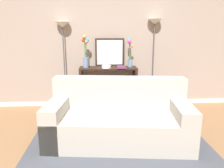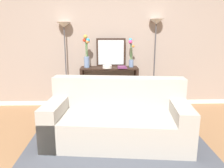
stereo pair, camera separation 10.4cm
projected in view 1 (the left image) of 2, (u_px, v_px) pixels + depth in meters
The scene contains 13 objects.
ground_plane at pixel (119, 168), 2.61m from camera, with size 16.00×16.00×0.02m, color #936B47.
back_wall at pixel (109, 43), 4.61m from camera, with size 12.00×0.15×2.64m.
area_rug at pixel (119, 144), 3.12m from camera, with size 2.50×1.92×0.01m.
couch at pixel (119, 119), 3.21m from camera, with size 2.06×1.12×0.88m.
console_table at pixel (108, 81), 4.47m from camera, with size 1.13×0.37×0.86m.
floor_lamp_left at pixel (63, 41), 4.37m from camera, with size 0.28×0.28×1.73m.
floor_lamp_right at pixel (154, 39), 4.46m from camera, with size 0.28×0.28×1.79m.
wall_mirror at pixel (110, 52), 4.50m from camera, with size 0.59×0.02×0.56m.
vase_tall_flowers at pixel (86, 53), 4.31m from camera, with size 0.14×0.13×0.64m.
vase_short_flowers at pixel (130, 54), 4.40m from camera, with size 0.12×0.12×0.57m.
fruit_bowl at pixel (106, 67), 4.29m from camera, with size 0.18×0.18×0.06m.
book_stack at pixel (121, 67), 4.30m from camera, with size 0.18×0.16×0.04m.
book_row_under_console at pixel (94, 106), 4.58m from camera, with size 0.34×0.18×0.12m.
Camera 1 is at (-0.21, -2.30, 1.55)m, focal length 35.68 mm.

